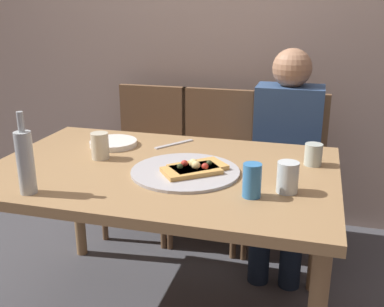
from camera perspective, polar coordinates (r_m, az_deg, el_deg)
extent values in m
cube|color=gray|center=(2.98, 4.19, 16.52)|extent=(6.00, 0.10, 2.60)
cube|color=#99754C|center=(1.90, -3.79, -2.29)|extent=(1.43, 0.95, 0.04)
cylinder|color=#99754C|center=(2.64, -14.15, -5.40)|extent=(0.06, 0.06, 0.71)
cylinder|color=#99754C|center=(2.33, 15.47, -8.87)|extent=(0.06, 0.06, 0.71)
cylinder|color=#ADADB2|center=(1.82, -0.84, -2.27)|extent=(0.44, 0.44, 0.01)
cube|color=tan|center=(1.83, 0.73, -1.72)|extent=(0.25, 0.24, 0.02)
sphere|color=#EAD184|center=(1.81, 0.17, -1.23)|extent=(0.04, 0.04, 0.04)
sphere|color=#2D381E|center=(1.82, 2.14, -1.23)|extent=(0.02, 0.02, 0.02)
sphere|color=#B22D23|center=(1.82, -0.96, -1.26)|extent=(0.03, 0.03, 0.03)
cube|color=tan|center=(1.79, -0.09, -2.17)|extent=(0.25, 0.24, 0.02)
sphere|color=#EAD184|center=(1.79, 0.50, -1.49)|extent=(0.04, 0.04, 0.04)
sphere|color=#2D381E|center=(1.79, -1.52, -1.64)|extent=(0.02, 0.02, 0.02)
sphere|color=#B22D23|center=(1.78, 1.64, -1.64)|extent=(0.03, 0.03, 0.03)
cylinder|color=#B2BCC1|center=(1.70, -20.14, -1.12)|extent=(0.06, 0.06, 0.23)
cylinder|color=#B2BCC1|center=(1.66, -20.70, 3.74)|extent=(0.02, 0.02, 0.07)
cylinder|color=#B7C6BC|center=(1.96, 14.97, -0.12)|extent=(0.07, 0.07, 0.09)
cylinder|color=beige|center=(2.01, -11.47, 0.95)|extent=(0.08, 0.08, 0.12)
cylinder|color=silver|center=(1.66, 11.90, -2.93)|extent=(0.08, 0.08, 0.11)
cylinder|color=#337AC1|center=(1.60, 7.53, -3.36)|extent=(0.07, 0.07, 0.12)
cylinder|color=white|center=(2.20, -9.83, 1.30)|extent=(0.22, 0.22, 0.03)
cube|color=#B7B7BC|center=(2.18, -2.24, 1.19)|extent=(0.14, 0.19, 0.01)
cube|color=brown|center=(2.82, -6.14, -1.27)|extent=(0.44, 0.44, 0.05)
cube|color=brown|center=(2.94, -4.86, 4.14)|extent=(0.44, 0.04, 0.45)
cylinder|color=brown|center=(2.69, -3.65, -7.73)|extent=(0.04, 0.04, 0.42)
cylinder|color=brown|center=(2.83, -11.00, -6.70)|extent=(0.04, 0.04, 0.42)
cylinder|color=brown|center=(3.02, -1.29, -4.68)|extent=(0.04, 0.04, 0.42)
cylinder|color=brown|center=(3.14, -7.96, -3.91)|extent=(0.04, 0.04, 0.42)
cube|color=brown|center=(2.70, 2.16, -2.08)|extent=(0.44, 0.44, 0.05)
cube|color=brown|center=(2.82, 3.16, 3.58)|extent=(0.44, 0.04, 0.45)
cylinder|color=brown|center=(2.59, 5.23, -8.81)|extent=(0.04, 0.04, 0.42)
cylinder|color=brown|center=(2.68, -2.86, -7.84)|extent=(0.04, 0.04, 0.42)
cylinder|color=brown|center=(2.93, 6.60, -5.51)|extent=(0.04, 0.04, 0.42)
cylinder|color=brown|center=(3.01, -0.58, -4.76)|extent=(0.04, 0.04, 0.42)
cube|color=brown|center=(2.64, 11.51, -2.93)|extent=(0.44, 0.44, 0.05)
cube|color=brown|center=(2.76, 12.13, 2.88)|extent=(0.44, 0.04, 0.45)
cylinder|color=brown|center=(2.56, 15.11, -9.75)|extent=(0.04, 0.04, 0.42)
cylinder|color=brown|center=(2.59, 6.58, -8.95)|extent=(0.04, 0.04, 0.42)
cylinder|color=brown|center=(2.91, 15.26, -6.30)|extent=(0.04, 0.04, 0.42)
cylinder|color=brown|center=(2.93, 7.79, -5.63)|extent=(0.04, 0.04, 0.42)
cube|color=navy|center=(2.58, 11.91, 2.61)|extent=(0.36, 0.22, 0.52)
sphere|color=#A87A5B|center=(2.51, 12.44, 10.41)|extent=(0.21, 0.21, 0.21)
cylinder|color=black|center=(2.47, 13.02, -4.56)|extent=(0.12, 0.40, 0.12)
cylinder|color=black|center=(2.48, 9.33, -4.23)|extent=(0.12, 0.40, 0.12)
cylinder|color=black|center=(2.39, 12.36, -11.36)|extent=(0.11, 0.11, 0.45)
cylinder|color=black|center=(2.40, 8.49, -10.99)|extent=(0.11, 0.11, 0.45)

